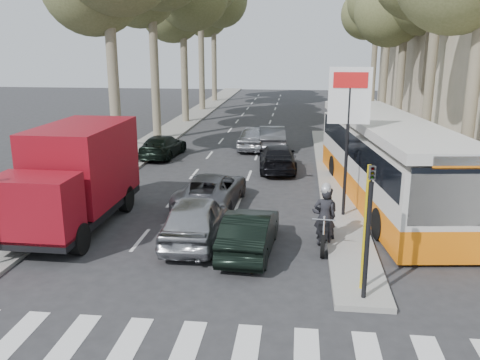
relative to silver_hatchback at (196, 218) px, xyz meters
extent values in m
plane|color=#28282B|center=(1.82, -2.19, -0.79)|extent=(120.00, 120.00, 0.00)
cube|color=gray|center=(10.42, 22.81, -0.73)|extent=(3.20, 70.00, 0.12)
cube|color=gray|center=(-6.18, 25.81, -0.73)|extent=(2.40, 64.00, 0.12)
cube|color=gray|center=(5.07, 8.81, -0.71)|extent=(1.50, 26.00, 0.16)
cube|color=#B7A88E|center=(17.32, 31.81, 7.21)|extent=(11.00, 20.00, 16.00)
cylinder|color=yellow|center=(5.07, -3.19, 0.96)|extent=(0.10, 0.10, 3.50)
cylinder|color=yellow|center=(5.07, 2.81, 0.96)|extent=(0.10, 0.10, 3.50)
cylinder|color=yellow|center=(5.07, 8.81, 0.96)|extent=(0.10, 0.10, 3.50)
cylinder|color=black|center=(5.07, 2.81, 1.81)|extent=(0.12, 0.12, 5.20)
cube|color=white|center=(5.07, 2.81, 3.81)|extent=(1.50, 0.10, 2.00)
cube|color=red|center=(5.07, 2.75, 4.36)|extent=(1.20, 0.02, 0.55)
cylinder|color=black|center=(5.07, -3.69, 0.81)|extent=(0.12, 0.12, 3.20)
imported|color=black|center=(5.07, -3.69, 2.31)|extent=(0.16, 0.41, 1.00)
cylinder|color=#6B604C|center=(-6.18, 9.81, 3.41)|extent=(0.56, 0.56, 8.40)
cylinder|color=#6B604C|center=(-6.28, 17.81, 3.69)|extent=(0.56, 0.56, 8.96)
cylinder|color=#6B604C|center=(-6.08, 25.81, 3.27)|extent=(0.56, 0.56, 8.12)
sphere|color=#4C522E|center=(-7.08, 26.41, 8.20)|extent=(5.20, 5.20, 5.20)
cylinder|color=#6B604C|center=(-6.18, 33.81, 3.97)|extent=(0.56, 0.56, 9.52)
cylinder|color=#6B604C|center=(-6.28, 41.81, 3.55)|extent=(0.56, 0.56, 8.68)
sphere|color=#4C522E|center=(-7.28, 42.41, 8.82)|extent=(5.20, 5.20, 5.20)
sphere|color=#4C522E|center=(-5.38, 41.01, 10.06)|extent=(5.80, 5.80, 5.80)
cylinder|color=#6B604C|center=(10.82, 7.81, 3.41)|extent=(0.56, 0.56, 8.40)
cylinder|color=#6B604C|center=(10.92, 15.81, 3.83)|extent=(0.56, 0.56, 9.24)
cylinder|color=#6B604C|center=(10.72, 23.81, 3.13)|extent=(0.56, 0.56, 7.84)
sphere|color=#4C522E|center=(9.72, 24.41, 7.89)|extent=(5.20, 5.20, 5.20)
cylinder|color=#6B604C|center=(10.82, 31.81, 3.69)|extent=(0.56, 0.56, 8.96)
sphere|color=#4C522E|center=(9.82, 32.41, 9.13)|extent=(5.20, 5.20, 5.20)
cylinder|color=#6B604C|center=(10.92, 39.81, 3.41)|extent=(0.56, 0.56, 8.40)
sphere|color=#4C522E|center=(9.92, 40.41, 8.51)|extent=(5.20, 5.20, 5.20)
sphere|color=#4C522E|center=(11.82, 39.01, 9.71)|extent=(5.80, 5.80, 5.80)
imported|color=#9D9FA5|center=(0.00, 0.00, 0.00)|extent=(1.94, 4.65, 1.57)
imported|color=black|center=(1.87, -0.76, -0.11)|extent=(1.69, 4.20, 1.36)
imported|color=#494A50|center=(-0.13, 3.81, -0.11)|extent=(2.57, 5.00, 1.35)
imported|color=black|center=(2.26, 10.08, -0.12)|extent=(2.21, 4.71, 1.33)
imported|color=#ADAFB6|center=(0.58, 15.39, -0.04)|extent=(2.01, 4.45, 1.48)
imported|color=#55575E|center=(1.68, 15.62, -0.06)|extent=(1.92, 4.53, 1.45)
imported|color=black|center=(-4.48, 12.54, -0.15)|extent=(2.16, 4.54, 1.28)
cube|color=black|center=(-4.48, 0.71, -0.17)|extent=(2.55, 6.74, 0.28)
cylinder|color=black|center=(-5.63, -1.52, -0.28)|extent=(0.35, 1.01, 1.01)
cylinder|color=black|center=(-3.39, -1.55, -0.28)|extent=(0.35, 1.01, 1.01)
cylinder|color=black|center=(-5.57, 2.73, -0.28)|extent=(0.35, 1.01, 1.01)
cylinder|color=black|center=(-3.33, 2.71, -0.28)|extent=(0.35, 1.01, 1.01)
cube|color=maroon|center=(-4.51, -1.87, 0.84)|extent=(2.48, 1.60, 1.90)
cube|color=black|center=(-4.52, -2.60, 1.06)|extent=(2.24, 0.12, 1.01)
cube|color=maroon|center=(-4.47, 1.60, 1.40)|extent=(2.63, 4.73, 2.80)
cube|color=orange|center=(6.91, 5.21, -0.15)|extent=(4.48, 13.47, 1.03)
cube|color=silver|center=(6.91, 5.21, 1.22)|extent=(4.48, 13.47, 1.72)
cube|color=black|center=(6.91, 5.21, 1.57)|extent=(4.44, 12.94, 0.98)
cube|color=silver|center=(6.91, 5.21, 2.49)|extent=(4.48, 13.47, 0.34)
cube|color=black|center=(7.72, -1.31, 1.40)|extent=(2.52, 0.37, 1.72)
cube|color=orange|center=(7.72, -1.31, 2.41)|extent=(1.38, 0.23, 0.37)
cylinder|color=black|center=(6.12, 0.86, -0.27)|extent=(0.46, 1.13, 1.10)
cylinder|color=black|center=(8.74, 1.18, -0.27)|extent=(0.46, 1.13, 1.10)
cylinder|color=black|center=(5.11, 8.99, -0.27)|extent=(0.46, 1.13, 1.10)
cylinder|color=black|center=(7.72, 9.31, -0.27)|extent=(0.46, 1.13, 1.10)
cylinder|color=black|center=(4.15, -0.93, -0.42)|extent=(0.17, 0.74, 0.74)
cylinder|color=black|center=(4.29, 0.79, -0.42)|extent=(0.17, 0.74, 0.74)
cylinder|color=silver|center=(4.16, -0.85, 0.02)|extent=(0.11, 0.46, 0.92)
cube|color=black|center=(4.23, -0.01, -0.27)|extent=(0.32, 0.88, 0.34)
cube|color=black|center=(4.21, -0.24, 0.04)|extent=(0.39, 0.54, 0.25)
cube|color=black|center=(4.25, 0.33, -0.03)|extent=(0.38, 0.77, 0.14)
cylinder|color=silver|center=(4.16, -0.78, 0.39)|extent=(0.71, 0.10, 0.05)
imported|color=black|center=(4.23, -0.01, 0.24)|extent=(0.74, 0.52, 1.93)
imported|color=black|center=(4.26, 0.45, 0.18)|extent=(0.92, 0.56, 1.81)
sphere|color=#B2B2B7|center=(4.22, -0.07, 1.14)|extent=(0.32, 0.32, 0.32)
sphere|color=#B2B2B7|center=(4.26, 0.41, 1.08)|extent=(0.32, 0.32, 0.32)
imported|color=#3F3651|center=(9.77, 7.51, 0.27)|extent=(1.18, 1.11, 1.86)
imported|color=#625749|center=(11.23, 8.25, 0.27)|extent=(1.25, 1.23, 1.88)
camera|label=1|loc=(3.30, -15.65, 5.61)|focal=38.00mm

